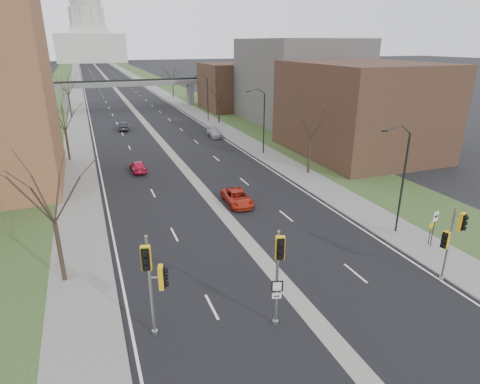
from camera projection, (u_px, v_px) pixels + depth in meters
ground at (304, 308)px, 23.20m from camera, size 700.00×700.00×0.00m
road_surface at (109, 82)px, 154.17m from camera, size 20.00×600.00×0.01m
median_strip at (109, 82)px, 154.17m from camera, size 1.20×600.00×0.02m
sidewalk_right at (141, 81)px, 158.20m from camera, size 4.00×600.00×0.12m
sidewalk_left at (76, 83)px, 150.10m from camera, size 4.00×600.00×0.12m
grass_verge_right at (156, 80)px, 160.23m from camera, size 8.00×600.00×0.10m
grass_verge_left at (59, 83)px, 148.08m from camera, size 8.00×600.00×0.10m
commercial_block_near at (360, 109)px, 53.64m from camera, size 16.00×20.00×12.00m
commercial_block_mid at (299, 81)px, 75.42m from camera, size 18.00×22.00×15.00m
commercial_block_far at (236, 87)px, 89.99m from camera, size 14.00×14.00×10.00m
pedestrian_bridge at (130, 87)px, 91.35m from camera, size 34.00×3.00×6.45m
capitol at (89, 36)px, 296.06m from camera, size 48.00×42.00×55.75m
streetlight_near at (399, 150)px, 29.70m from camera, size 2.61×0.20×8.70m
streetlight_mid at (259, 103)px, 52.41m from camera, size 2.61×0.20×8.70m
streetlight_far at (203, 84)px, 75.11m from camera, size 2.61×0.20×8.70m
tree_left_a at (48, 184)px, 23.47m from camera, size 7.20×7.20×9.40m
tree_left_b at (63, 112)px, 49.80m from camera, size 6.75×6.75×8.81m
tree_left_c at (67, 82)px, 79.20m from camera, size 7.65×7.65×9.99m
tree_right_a at (311, 117)px, 44.47m from camera, size 7.20×7.20×9.40m
tree_right_b at (218, 92)px, 73.57m from camera, size 6.30×6.30×8.22m
tree_right_c at (172, 71)px, 108.06m from camera, size 7.65×7.65×9.99m
signal_pole_left at (153, 274)px, 19.63m from camera, size 1.25×0.96×5.76m
signal_pole_median at (279, 264)px, 20.23m from camera, size 0.76×0.94×5.62m
signal_pole_right at (452, 235)px, 24.53m from camera, size 1.07×0.85×5.10m
speed_limit_sign at (434, 222)px, 29.35m from camera, size 0.59×0.19×2.79m
warning_sign at (431, 229)px, 29.85m from camera, size 0.74×0.26×1.97m
car_left_near at (138, 166)px, 47.28m from camera, size 1.68×4.01×1.35m
car_left_far at (123, 126)px, 69.59m from camera, size 1.86×4.38×1.40m
car_right_near at (237, 198)px, 37.83m from camera, size 2.40×4.79×1.30m
car_right_mid at (214, 133)px, 64.81m from camera, size 2.06×4.68×1.34m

